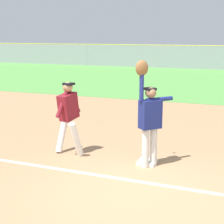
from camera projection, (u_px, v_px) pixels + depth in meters
ground_plane at (136, 192)px, 6.65m from camera, size 76.43×76.43×0.00m
outfield_grass at (217, 82)px, 21.71m from camera, size 47.44×14.97×0.01m
first_base at (147, 162)px, 8.07m from camera, size 0.39×0.39×0.08m
fielder at (149, 116)px, 7.68m from camera, size 0.69×0.73×2.28m
runner at (68, 113)px, 8.51m from camera, size 0.75×0.84×1.72m
baseball at (144, 64)px, 7.66m from camera, size 0.07×0.07×0.07m
parked_car_green at (165, 56)px, 34.59m from camera, size 4.48×2.28×1.25m
parked_car_red at (216, 58)px, 32.33m from camera, size 4.56×2.44×1.25m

